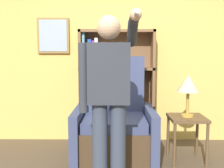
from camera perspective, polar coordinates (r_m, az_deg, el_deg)
wall_back at (r=4.07m, az=1.24°, el=7.23°), size 8.00×0.11×2.80m
bookcase at (r=3.94m, az=-0.72°, el=-1.06°), size 1.11×0.28×1.71m
armchair at (r=3.39m, az=0.52°, el=-9.71°), size 0.99×0.89×1.32m
person_standing at (r=2.47m, az=-0.74°, el=-2.24°), size 0.54×0.78×1.71m
side_table at (r=3.45m, az=16.00°, el=-8.42°), size 0.44×0.44×0.57m
table_lamp at (r=3.36m, az=16.26°, el=-0.19°), size 0.28×0.28×0.52m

